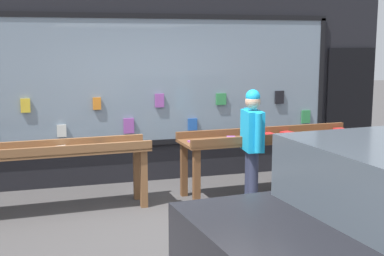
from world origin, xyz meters
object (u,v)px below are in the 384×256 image
(person_browsing, at_px, (252,139))
(display_table_left, at_px, (42,157))
(display_table_right, at_px, (274,142))
(small_dog, at_px, (298,189))

(person_browsing, bearing_deg, display_table_left, 87.13)
(display_table_left, height_order, person_browsing, person_browsing)
(display_table_left, relative_size, display_table_right, 1.00)
(person_browsing, distance_m, small_dog, 0.91)
(display_table_left, height_order, small_dog, display_table_left)
(display_table_right, distance_m, small_dog, 0.92)
(display_table_right, relative_size, small_dog, 4.94)
(display_table_right, height_order, person_browsing, person_browsing)
(display_table_left, xyz_separation_m, small_dog, (3.28, -0.77, -0.48))
(display_table_left, distance_m, person_browsing, 2.77)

